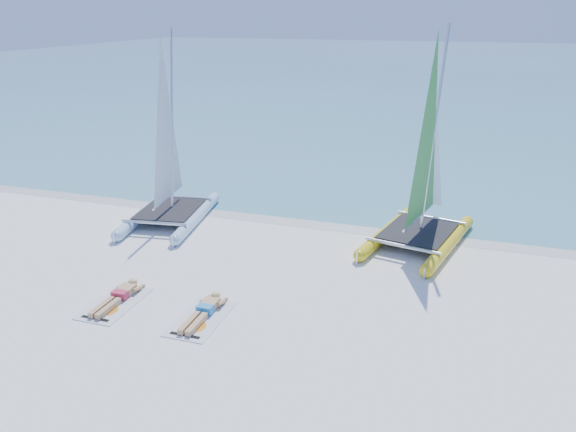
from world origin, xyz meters
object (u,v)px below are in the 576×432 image
Objects in this scene: sunbather_a at (119,296)px; towel_b at (201,318)px; catamaran_blue at (168,165)px; catamaran_yellow at (428,174)px; sunbather_b at (204,310)px; towel_a at (115,303)px.

towel_b is (2.25, -0.19, -0.11)m from sunbather_a.
catamaran_yellow reaches higher than catamaran_blue.
sunbather_a reaches higher than towel_b.
sunbather_a is (1.55, -5.32, -1.74)m from catamaran_blue.
catamaran_yellow is at bearing 55.51° from sunbather_b.
sunbather_b is at bearing -111.90° from catamaran_yellow.
towel_b is at bearing 0.16° from towel_a.
catamaran_blue is 6.02m from towel_a.
catamaran_blue reaches higher than sunbather_a.
sunbather_b is at bearing -62.86° from catamaran_blue.
catamaran_yellow is at bearing 56.32° from towel_b.
towel_a is at bearing -122.85° from catamaran_yellow.
towel_a is at bearing -90.00° from sunbather_a.
sunbather_a is 0.93× the size of towel_b.
sunbather_a is at bearing -82.17° from catamaran_blue.
towel_a and towel_b have the same top height.
catamaran_blue is 3.61× the size of sunbather_a.
sunbather_b is (0.00, 0.19, 0.11)m from towel_b.
towel_a is at bearing -82.71° from catamaran_blue.
catamaran_blue reaches higher than towel_b.
towel_b is 1.07× the size of sunbather_b.
sunbather_b is at bearing 90.00° from towel_b.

